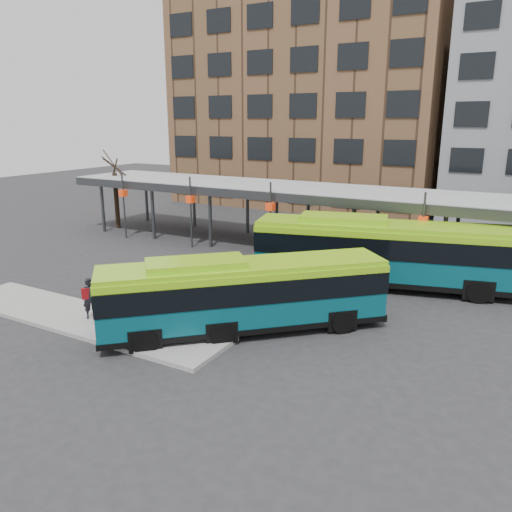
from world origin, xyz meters
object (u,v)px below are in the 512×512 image
(tree, at_px, (116,198))
(bus_front, at_px, (243,293))
(pedestrian, at_px, (90,298))
(bus_rear, at_px, (384,251))

(tree, height_order, bus_front, tree)
(bus_front, relative_size, pedestrian, 5.68)
(tree, bearing_deg, bus_rear, -10.36)
(tree, relative_size, bus_front, 0.56)
(bus_front, bearing_deg, bus_rear, 24.74)
(bus_rear, distance_m, pedestrian, 14.45)
(bus_front, distance_m, bus_rear, 9.12)
(bus_front, bearing_deg, tree, 103.30)
(bus_front, relative_size, bus_rear, 0.74)
(tree, relative_size, pedestrian, 3.17)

